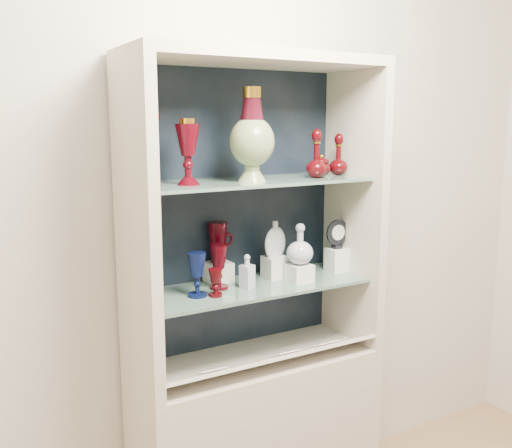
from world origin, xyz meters
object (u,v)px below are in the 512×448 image
enamel_urn (252,135)px  clear_square_bottle (247,271)px  ruby_decanter_b (339,153)px  ruby_goblet_tall (219,267)px  flat_flask (275,238)px  cameo_medallion (337,234)px  ruby_pitcher (218,242)px  ruby_decanter_a (317,151)px  ruby_goblet_small (215,283)px  lidded_bowl (321,165)px  cobalt_goblet (197,275)px  clear_round_decanter (300,245)px  pedestal_lamp_left (146,147)px  pedestal_lamp_right (188,152)px

enamel_urn → clear_square_bottle: 0.53m
enamel_urn → ruby_decanter_b: (0.44, 0.05, -0.08)m
ruby_goblet_tall → flat_flask: 0.29m
ruby_goblet_tall → cameo_medallion: bearing=-1.6°
flat_flask → ruby_pitcher: bearing=153.9°
ruby_decanter_a → ruby_goblet_small: ruby_decanter_a is taller
lidded_bowl → cobalt_goblet: 0.69m
ruby_goblet_tall → clear_square_bottle: 0.11m
enamel_urn → lidded_bowl: enamel_urn is taller
ruby_goblet_small → clear_round_decanter: 0.40m
clear_round_decanter → cameo_medallion: size_ratio=1.23×
ruby_decanter_a → ruby_goblet_tall: (-0.40, 0.08, -0.44)m
pedestal_lamp_left → ruby_decanter_a: size_ratio=1.26×
ruby_goblet_small → pedestal_lamp_left: bearing=173.8°
lidded_bowl → flat_flask: bearing=165.6°
enamel_urn → ruby_goblet_small: size_ratio=3.30×
lidded_bowl → cameo_medallion: size_ratio=0.70×
pedestal_lamp_left → pedestal_lamp_right: size_ratio=1.17×
ruby_decanter_a → ruby_goblet_small: 0.66m
cobalt_goblet → clear_square_bottle: 0.21m
ruby_decanter_a → clear_square_bottle: bearing=174.2°
ruby_decanter_a → clear_square_bottle: size_ratio=1.61×
pedestal_lamp_left → clear_round_decanter: bearing=-1.0°
pedestal_lamp_right → ruby_decanter_b: bearing=2.1°
flat_flask → cameo_medallion: 0.29m
lidded_bowl → cameo_medallion: (0.10, 0.00, -0.30)m
pedestal_lamp_left → clear_round_decanter: 0.75m
enamel_urn → clear_square_bottle: (-0.01, 0.03, -0.53)m
pedestal_lamp_right → cobalt_goblet: 0.45m
ruby_pitcher → pedestal_lamp_left: bearing=-153.9°
pedestal_lamp_left → cobalt_goblet: bearing=2.3°
ruby_decanter_a → ruby_decanter_b: (0.15, 0.05, -0.02)m
ruby_decanter_a → cobalt_goblet: bearing=177.0°
clear_square_bottle → clear_round_decanter: size_ratio=0.83×
pedestal_lamp_right → clear_square_bottle: bearing=1.1°
ruby_decanter_b → lidded_bowl: bearing=175.8°
pedestal_lamp_left → clear_square_bottle: bearing=1.5°
enamel_urn → clear_square_bottle: size_ratio=2.57×
ruby_decanter_a → clear_round_decanter: 0.38m
enamel_urn → ruby_pitcher: enamel_urn is taller
pedestal_lamp_right → flat_flask: 0.56m
pedestal_lamp_left → pedestal_lamp_right: 0.16m
ruby_goblet_small → lidded_bowl: bearing=7.1°
pedestal_lamp_right → lidded_bowl: 0.61m
clear_round_decanter → clear_square_bottle: bearing=174.7°
clear_round_decanter → cameo_medallion: same height
pedestal_lamp_left → pedestal_lamp_right: pedestal_lamp_left is taller
ruby_decanter_b → pedestal_lamp_right: bearing=-177.9°
enamel_urn → cobalt_goblet: size_ratio=2.08×
ruby_decanter_b → flat_flask: ruby_decanter_b is taller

